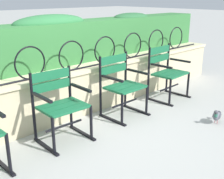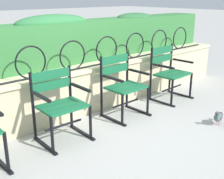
% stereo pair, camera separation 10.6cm
% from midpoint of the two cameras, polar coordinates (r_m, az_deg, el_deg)
% --- Properties ---
extents(ground_plane, '(60.00, 60.00, 0.00)m').
position_cam_midpoint_polar(ground_plane, '(3.79, 0.38, -8.31)').
color(ground_plane, '#ADADA8').
extents(stone_wall, '(6.62, 0.41, 0.69)m').
position_cam_midpoint_polar(stone_wall, '(4.28, -7.78, -0.27)').
color(stone_wall, beige).
rests_on(stone_wall, ground).
extents(iron_arch_fence, '(6.10, 0.02, 0.42)m').
position_cam_midpoint_polar(iron_arch_fence, '(4.03, -8.62, 6.32)').
color(iron_arch_fence, black).
rests_on(iron_arch_fence, stone_wall).
extents(hedge_row, '(6.49, 0.51, 0.74)m').
position_cam_midpoint_polar(hedge_row, '(4.45, -11.98, 9.27)').
color(hedge_row, '#387A3D').
rests_on(hedge_row, stone_wall).
extents(park_chair_centre_left, '(0.58, 0.54, 0.85)m').
position_cam_midpoint_polar(park_chair_centre_left, '(3.51, -11.16, -2.76)').
color(park_chair_centre_left, '#19663D').
rests_on(park_chair_centre_left, ground).
extents(park_chair_centre_right, '(0.57, 0.52, 0.89)m').
position_cam_midpoint_polar(park_chair_centre_right, '(4.16, 1.13, 1.05)').
color(park_chair_centre_right, '#19663D').
rests_on(park_chair_centre_right, ground).
extents(park_chair_rightmost, '(0.62, 0.54, 0.89)m').
position_cam_midpoint_polar(park_chair_rightmost, '(4.94, 10.10, 3.60)').
color(park_chair_rightmost, '#19663D').
rests_on(park_chair_rightmost, ground).
extents(pigeon_near_chairs, '(0.29, 0.15, 0.22)m').
position_cam_midpoint_polar(pigeon_near_chairs, '(4.22, 19.31, -4.89)').
color(pigeon_near_chairs, '#5B5B66').
rests_on(pigeon_near_chairs, ground).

